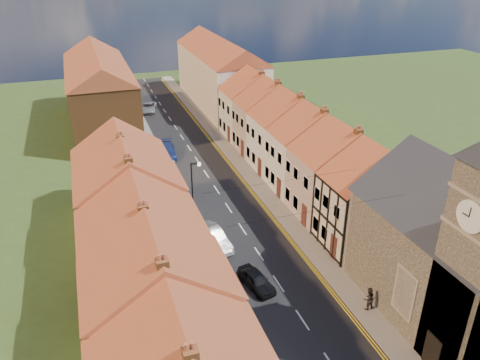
{
  "coord_description": "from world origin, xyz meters",
  "views": [
    {
      "loc": [
        -11.75,
        -15.13,
        22.12
      ],
      "look_at": [
        0.69,
        20.65,
        3.5
      ],
      "focal_mm": 35.0,
      "sensor_mm": 36.0,
      "label": 1
    }
  ],
  "objects_px": {
    "car_far": "(167,151)",
    "car_distant": "(149,107)",
    "pedestrian_left": "(223,269)",
    "church": "(463,242)",
    "pedestrian_right": "(368,299)",
    "car_mid": "(213,238)",
    "lamppost": "(193,190)",
    "car_near": "(256,280)"
  },
  "relations": [
    {
      "from": "lamppost",
      "to": "pedestrian_left",
      "type": "xyz_separation_m",
      "value": [
        0.11,
        -8.17,
        -2.62
      ]
    },
    {
      "from": "car_mid",
      "to": "pedestrian_right",
      "type": "bearing_deg",
      "value": -64.91
    },
    {
      "from": "car_near",
      "to": "car_distant",
      "type": "bearing_deg",
      "value": 78.47
    },
    {
      "from": "lamppost",
      "to": "pedestrian_left",
      "type": "distance_m",
      "value": 8.58
    },
    {
      "from": "church",
      "to": "lamppost",
      "type": "distance_m",
      "value": 21.38
    },
    {
      "from": "lamppost",
      "to": "car_far",
      "type": "distance_m",
      "value": 16.65
    },
    {
      "from": "car_mid",
      "to": "car_far",
      "type": "distance_m",
      "value": 20.0
    },
    {
      "from": "car_far",
      "to": "car_distant",
      "type": "height_order",
      "value": "car_far"
    },
    {
      "from": "car_near",
      "to": "pedestrian_right",
      "type": "height_order",
      "value": "pedestrian_right"
    },
    {
      "from": "car_near",
      "to": "car_far",
      "type": "distance_m",
      "value": 26.22
    },
    {
      "from": "lamppost",
      "to": "car_far",
      "type": "relative_size",
      "value": 1.24
    },
    {
      "from": "car_mid",
      "to": "lamppost",
      "type": "bearing_deg",
      "value": 89.2
    },
    {
      "from": "lamppost",
      "to": "car_distant",
      "type": "xyz_separation_m",
      "value": [
        1.49,
        34.52,
        -2.89
      ]
    },
    {
      "from": "church",
      "to": "pedestrian_left",
      "type": "distance_m",
      "value": 16.36
    },
    {
      "from": "church",
      "to": "car_distant",
      "type": "distance_m",
      "value": 52.77
    },
    {
      "from": "car_near",
      "to": "pedestrian_left",
      "type": "relative_size",
      "value": 2.26
    },
    {
      "from": "car_near",
      "to": "pedestrian_left",
      "type": "distance_m",
      "value": 2.61
    },
    {
      "from": "car_far",
      "to": "pedestrian_left",
      "type": "height_order",
      "value": "pedestrian_left"
    },
    {
      "from": "church",
      "to": "pedestrian_right",
      "type": "bearing_deg",
      "value": 155.86
    },
    {
      "from": "car_near",
      "to": "lamppost",
      "type": "bearing_deg",
      "value": 89.95
    },
    {
      "from": "car_far",
      "to": "pedestrian_left",
      "type": "relative_size",
      "value": 3.03
    },
    {
      "from": "car_far",
      "to": "car_distant",
      "type": "relative_size",
      "value": 1.04
    },
    {
      "from": "car_far",
      "to": "pedestrian_left",
      "type": "distance_m",
      "value": 24.57
    },
    {
      "from": "car_near",
      "to": "car_far",
      "type": "height_order",
      "value": "car_far"
    },
    {
      "from": "pedestrian_left",
      "to": "pedestrian_right",
      "type": "bearing_deg",
      "value": -49.72
    },
    {
      "from": "lamppost",
      "to": "pedestrian_left",
      "type": "bearing_deg",
      "value": -89.21
    },
    {
      "from": "church",
      "to": "pedestrian_right",
      "type": "height_order",
      "value": "church"
    },
    {
      "from": "lamppost",
      "to": "pedestrian_right",
      "type": "bearing_deg",
      "value": -59.93
    },
    {
      "from": "car_distant",
      "to": "lamppost",
      "type": "bearing_deg",
      "value": -78.12
    },
    {
      "from": "church",
      "to": "car_distant",
      "type": "height_order",
      "value": "church"
    },
    {
      "from": "church",
      "to": "car_far",
      "type": "bearing_deg",
      "value": 110.57
    },
    {
      "from": "church",
      "to": "car_near",
      "type": "height_order",
      "value": "church"
    },
    {
      "from": "church",
      "to": "car_distant",
      "type": "bearing_deg",
      "value": 102.85
    },
    {
      "from": "lamppost",
      "to": "pedestrian_right",
      "type": "height_order",
      "value": "lamppost"
    },
    {
      "from": "car_near",
      "to": "car_mid",
      "type": "distance_m",
      "value": 6.37
    },
    {
      "from": "car_near",
      "to": "car_far",
      "type": "relative_size",
      "value": 0.75
    },
    {
      "from": "pedestrian_right",
      "to": "lamppost",
      "type": "bearing_deg",
      "value": -64.31
    },
    {
      "from": "car_distant",
      "to": "car_far",
      "type": "bearing_deg",
      "value": -77.95
    },
    {
      "from": "car_near",
      "to": "pedestrian_right",
      "type": "bearing_deg",
      "value": -49.51
    },
    {
      "from": "car_far",
      "to": "pedestrian_right",
      "type": "xyz_separation_m",
      "value": [
        7.66,
        -30.94,
        0.27
      ]
    },
    {
      "from": "church",
      "to": "car_mid",
      "type": "distance_m",
      "value": 18.83
    },
    {
      "from": "car_far",
      "to": "lamppost",
      "type": "bearing_deg",
      "value": -86.39
    }
  ]
}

